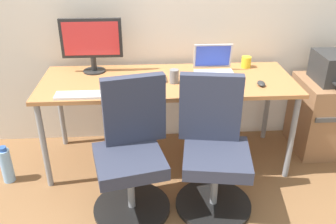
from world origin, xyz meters
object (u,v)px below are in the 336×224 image
(office_chair_right, at_px, (214,152))
(desktop_monitor, at_px, (92,42))
(office_chair_left, at_px, (132,154))
(side_cabinet, at_px, (329,115))
(coffee_mug, at_px, (246,62))
(water_bottle_on_floor, at_px, (6,165))
(open_laptop, at_px, (214,67))

(office_chair_right, xyz_separation_m, desktop_monitor, (-0.87, 0.76, 0.56))
(office_chair_left, xyz_separation_m, desktop_monitor, (-0.31, 0.76, 0.56))
(side_cabinet, bearing_deg, office_chair_right, -149.97)
(coffee_mug, bearing_deg, side_cabinet, -9.83)
(office_chair_right, bearing_deg, desktop_monitor, 138.71)
(water_bottle_on_floor, bearing_deg, desktop_monitor, 32.74)
(desktop_monitor, height_order, open_laptop, desktop_monitor)
(office_chair_left, relative_size, water_bottle_on_floor, 3.03)
(office_chair_left, xyz_separation_m, open_laptop, (0.65, 0.66, 0.37))
(office_chair_right, xyz_separation_m, side_cabinet, (1.14, 0.66, -0.10))
(office_chair_right, relative_size, desktop_monitor, 1.96)
(water_bottle_on_floor, bearing_deg, side_cabinet, 7.05)
(office_chair_right, distance_m, coffee_mug, 0.95)
(desktop_monitor, xyz_separation_m, coffee_mug, (1.26, 0.02, -0.20))
(office_chair_right, relative_size, open_laptop, 3.03)
(office_chair_left, bearing_deg, office_chair_right, 0.09)
(water_bottle_on_floor, distance_m, desktop_monitor, 1.16)
(office_chair_left, relative_size, open_laptop, 3.03)
(water_bottle_on_floor, bearing_deg, coffee_mug, 13.36)
(office_chair_left, xyz_separation_m, coffee_mug, (0.95, 0.79, 0.36))
(water_bottle_on_floor, height_order, desktop_monitor, desktop_monitor)
(office_chair_right, bearing_deg, side_cabinet, 30.03)
(open_laptop, height_order, coffee_mug, open_laptop)
(office_chair_right, xyz_separation_m, open_laptop, (0.10, 0.66, 0.37))
(office_chair_right, bearing_deg, office_chair_left, -179.91)
(side_cabinet, relative_size, water_bottle_on_floor, 2.08)
(desktop_monitor, bearing_deg, office_chair_right, -41.29)
(office_chair_right, relative_size, water_bottle_on_floor, 3.03)
(office_chair_right, distance_m, side_cabinet, 1.32)
(office_chair_left, xyz_separation_m, water_bottle_on_floor, (-0.99, 0.33, -0.28))
(side_cabinet, xyz_separation_m, open_laptop, (-1.04, 0.00, 0.47))
(coffee_mug, bearing_deg, water_bottle_on_floor, -166.64)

